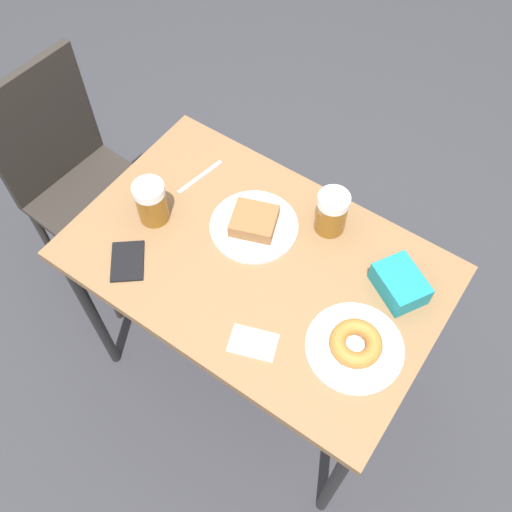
# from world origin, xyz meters

# --- Properties ---
(ground_plane) EXTENTS (8.00, 8.00, 0.00)m
(ground_plane) POSITION_xyz_m (0.00, 0.00, 0.00)
(ground_plane) COLOR #333338
(table) EXTENTS (0.65, 1.02, 0.78)m
(table) POSITION_xyz_m (0.00, 0.00, 0.70)
(table) COLOR olive
(table) RESTS_ON ground_plane
(chair) EXTENTS (0.42, 0.42, 0.93)m
(chair) POSITION_xyz_m (0.05, 0.84, 0.56)
(chair) COLOR #2D2823
(chair) RESTS_ON ground_plane
(plate_with_cake) EXTENTS (0.25, 0.25, 0.05)m
(plate_with_cake) POSITION_xyz_m (0.09, 0.07, 0.79)
(plate_with_cake) COLOR silver
(plate_with_cake) RESTS_ON table
(plate_with_donut) EXTENTS (0.25, 0.25, 0.05)m
(plate_with_donut) POSITION_xyz_m (-0.07, -0.35, 0.80)
(plate_with_donut) COLOR silver
(plate_with_donut) RESTS_ON table
(beer_mug_left) EXTENTS (0.09, 0.09, 0.13)m
(beer_mug_left) POSITION_xyz_m (0.21, -0.11, 0.84)
(beer_mug_left) COLOR #8C5619
(beer_mug_left) RESTS_ON table
(beer_mug_center) EXTENTS (0.09, 0.09, 0.13)m
(beer_mug_center) POSITION_xyz_m (-0.04, 0.32, 0.84)
(beer_mug_center) COLOR #8C5619
(beer_mug_center) RESTS_ON table
(napkin_folded) EXTENTS (0.11, 0.14, 0.00)m
(napkin_folded) POSITION_xyz_m (-0.21, -0.13, 0.78)
(napkin_folded) COLOR white
(napkin_folded) RESTS_ON table
(fork) EXTENTS (0.17, 0.04, 0.00)m
(fork) POSITION_xyz_m (0.15, 0.31, 0.78)
(fork) COLOR silver
(fork) RESTS_ON table
(passport_near_edge) EXTENTS (0.15, 0.15, 0.01)m
(passport_near_edge) POSITION_xyz_m (-0.20, 0.28, 0.78)
(passport_near_edge) COLOR black
(passport_near_edge) RESTS_ON table
(blue_pouch) EXTENTS (0.16, 0.17, 0.07)m
(blue_pouch) POSITION_xyz_m (0.14, -0.36, 0.81)
(blue_pouch) COLOR teal
(blue_pouch) RESTS_ON table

